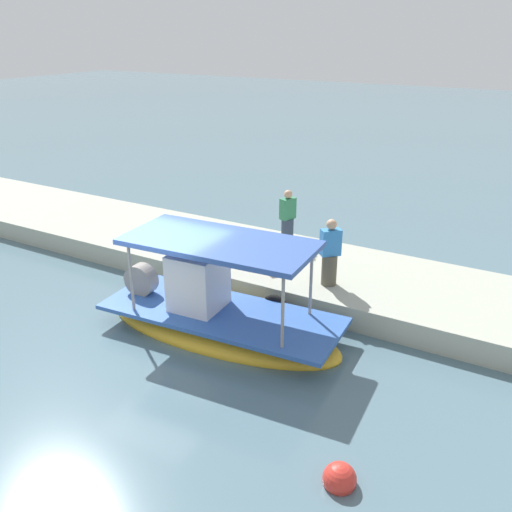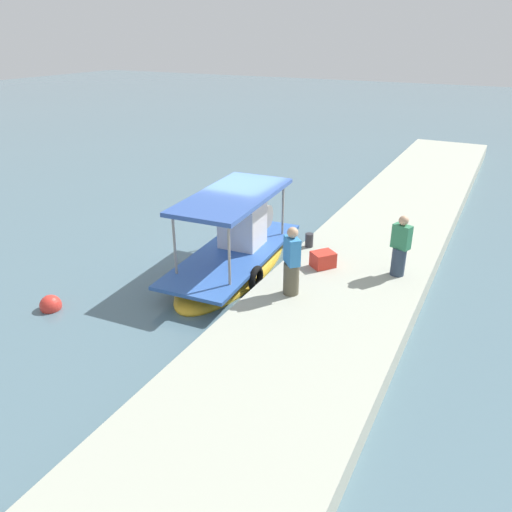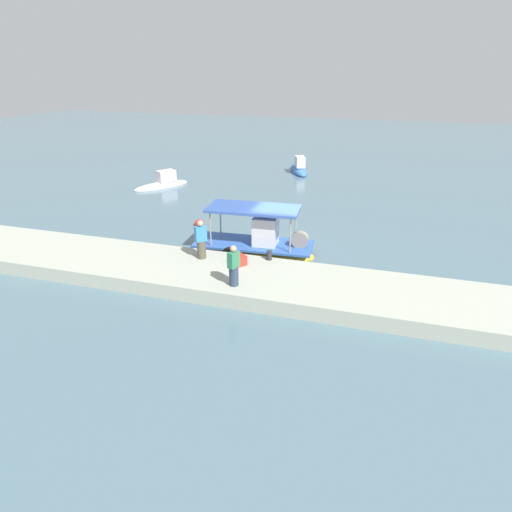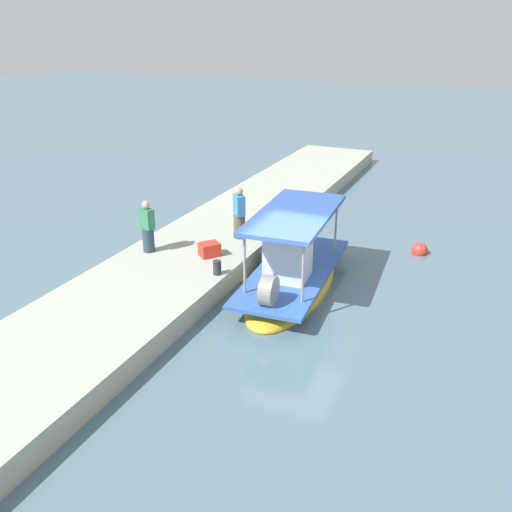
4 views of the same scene
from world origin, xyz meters
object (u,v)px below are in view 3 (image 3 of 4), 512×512
(fisherman_by_crate, at_px, (201,241))
(main_fishing_boat, at_px, (256,246))
(mooring_bollard, at_px, (269,255))
(cargo_crate, at_px, (239,260))
(moored_boat_near, at_px, (299,169))
(fisherman_near_bollard, at_px, (234,267))
(marker_buoy, at_px, (199,224))
(moored_boat_mid, at_px, (162,184))

(fisherman_by_crate, bearing_deg, main_fishing_boat, 55.77)
(mooring_bollard, relative_size, cargo_crate, 0.70)
(cargo_crate, relative_size, moored_boat_near, 0.14)
(fisherman_near_bollard, relative_size, cargo_crate, 2.77)
(fisherman_near_bollard, height_order, cargo_crate, fisherman_near_bollard)
(fisherman_by_crate, height_order, marker_buoy, fisherman_by_crate)
(cargo_crate, bearing_deg, moored_boat_near, 94.75)
(fisherman_by_crate, xyz_separation_m, moored_boat_mid, (-8.80, 12.97, -1.21))
(main_fishing_boat, xyz_separation_m, fisherman_near_bollard, (0.52, -4.59, 0.94))
(moored_boat_near, bearing_deg, mooring_bollard, -81.94)
(mooring_bollard, bearing_deg, fisherman_by_crate, -166.76)
(main_fishing_boat, bearing_deg, fisherman_near_bollard, -83.57)
(main_fishing_boat, height_order, moored_boat_mid, main_fishing_boat)
(fisherman_near_bollard, bearing_deg, main_fishing_boat, 96.43)
(moored_boat_near, relative_size, moored_boat_mid, 0.97)
(fisherman_near_bollard, bearing_deg, moored_boat_near, 95.46)
(moored_boat_near, bearing_deg, cargo_crate, -85.25)
(fisherman_near_bollard, relative_size, fisherman_by_crate, 0.95)
(moored_boat_near, distance_m, moored_boat_mid, 11.78)
(fisherman_near_bollard, distance_m, moored_boat_mid, 18.69)
(mooring_bollard, distance_m, marker_buoy, 7.33)
(cargo_crate, bearing_deg, marker_buoy, 127.41)
(fisherman_near_bollard, bearing_deg, moored_boat_mid, 126.25)
(moored_boat_near, bearing_deg, fisherman_near_bollard, -84.54)
(fisherman_by_crate, relative_size, mooring_bollard, 4.20)
(fisherman_by_crate, xyz_separation_m, marker_buoy, (-2.56, 5.52, -1.29))
(marker_buoy, bearing_deg, cargo_crate, -52.59)
(fisherman_by_crate, bearing_deg, mooring_bollard, 13.24)
(fisherman_near_bollard, relative_size, marker_buoy, 3.01)
(fisherman_by_crate, relative_size, moored_boat_near, 0.40)
(main_fishing_boat, height_order, fisherman_near_bollard, main_fishing_boat)
(fisherman_by_crate, bearing_deg, fisherman_near_bollard, -42.93)
(main_fishing_boat, distance_m, mooring_bollard, 2.22)
(fisherman_near_bollard, height_order, moored_boat_mid, fisherman_near_bollard)
(fisherman_by_crate, relative_size, moored_boat_mid, 0.39)
(cargo_crate, bearing_deg, mooring_bollard, 37.44)
(fisherman_by_crate, distance_m, moored_boat_near, 20.78)
(main_fishing_boat, height_order, marker_buoy, main_fishing_boat)
(moored_boat_near, xyz_separation_m, moored_boat_mid, (-8.84, -7.78, -0.09))
(marker_buoy, bearing_deg, fisherman_near_bollard, -57.75)
(main_fishing_boat, distance_m, cargo_crate, 2.71)
(fisherman_by_crate, height_order, mooring_bollard, fisherman_by_crate)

